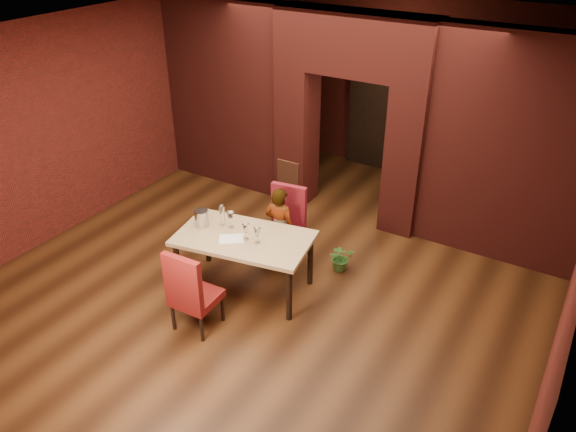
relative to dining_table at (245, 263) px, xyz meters
The scene contains 23 objects.
floor 0.75m from the dining_table, 69.72° to the left, with size 8.00×8.00×0.00m, color #402210.
ceiling 2.87m from the dining_table, 69.72° to the left, with size 7.00×8.00×0.04m, color silver.
wall_back 4.75m from the dining_table, 87.27° to the left, with size 7.00×0.04×3.20m, color maroon.
wall_left 3.54m from the dining_table, 169.78° to the left, with size 0.04×8.00×3.20m, color maroon.
pillar_left 2.79m from the dining_table, 105.76° to the left, with size 0.55×0.55×2.30m, color maroon.
pillar_right 2.94m from the dining_table, 65.73° to the left, with size 0.55×0.55×2.30m, color maroon.
lintel 3.50m from the dining_table, 85.18° to the left, with size 2.45×0.55×0.90m, color maroon.
wing_wall_left 3.57m from the dining_table, 129.60° to the left, with size 2.27×0.35×3.20m, color maroon.
wing_wall_right 3.85m from the dining_table, 45.12° to the left, with size 2.27×0.35×3.20m, color maroon.
vent_panel 2.41m from the dining_table, 107.66° to the left, with size 0.40×0.03×0.50m, color brown.
rear_door 4.58m from the dining_table, 92.29° to the left, with size 0.90×0.08×2.10m, color black.
rear_door_frame 4.54m from the dining_table, 92.31° to the left, with size 1.02×0.04×2.22m, color black.
dining_table is the anchor object (origin of this frame).
chair_far 0.81m from the dining_table, 82.62° to the left, with size 0.51×0.51×1.13m, color maroon.
chair_near 0.93m from the dining_table, 93.67° to the right, with size 0.50×0.50×1.11m, color maroon.
person_seated 0.73m from the dining_table, 81.28° to the left, with size 0.44×0.29×1.22m, color white.
wine_glass_a 0.59m from the dining_table, 159.39° to the left, with size 0.09×0.09×0.23m, color white, non-canonical shape.
wine_glass_b 0.52m from the dining_table, 28.69° to the right, with size 0.09×0.09×0.23m, color white, non-canonical shape.
wine_glass_c 0.57m from the dining_table, ahead, with size 0.09×0.09×0.22m, color silver, non-canonical shape.
tasting_sheet 0.44m from the dining_table, 128.20° to the right, with size 0.31×0.22×0.00m, color white.
wine_bucket 0.81m from the dining_table, behind, with size 0.18×0.18×0.22m, color #AFAFB5.
water_bottle 0.69m from the dining_table, 165.92° to the left, with size 0.07×0.07×0.30m, color white.
potted_plant 1.39m from the dining_table, 49.10° to the left, with size 0.35×0.30×0.39m, color #366B2A.
Camera 1 is at (3.42, -5.50, 4.58)m, focal length 35.00 mm.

